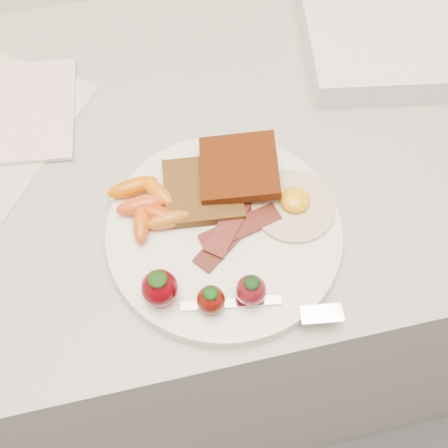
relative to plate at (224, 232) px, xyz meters
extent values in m
cube|color=gray|center=(-0.02, 0.15, -0.46)|extent=(2.00, 0.60, 0.90)
cylinder|color=white|center=(0.00, 0.00, 0.00)|extent=(0.27, 0.27, 0.02)
cube|color=black|center=(-0.01, 0.05, 0.02)|extent=(0.10, 0.10, 0.01)
cube|color=#3B1604|center=(0.03, 0.06, 0.03)|extent=(0.11, 0.10, 0.02)
cylinder|color=silver|center=(0.08, 0.01, 0.01)|extent=(0.12, 0.12, 0.01)
ellipsoid|color=#F3A20B|center=(0.09, 0.01, 0.02)|extent=(0.04, 0.04, 0.02)
cube|color=black|center=(0.00, -0.01, 0.01)|extent=(0.09, 0.08, 0.00)
cube|color=#41180C|center=(0.02, -0.01, 0.01)|extent=(0.10, 0.05, 0.00)
cube|color=#4F090E|center=(0.01, 0.00, 0.02)|extent=(0.08, 0.09, 0.00)
ellipsoid|color=#D34615|center=(-0.09, 0.05, 0.02)|extent=(0.06, 0.02, 0.02)
ellipsoid|color=#C63907|center=(-0.07, 0.03, 0.02)|extent=(0.06, 0.05, 0.02)
ellipsoid|color=#CD4B10|center=(-0.09, 0.02, 0.02)|extent=(0.03, 0.06, 0.02)
ellipsoid|color=orange|center=(-0.07, 0.06, 0.02)|extent=(0.05, 0.06, 0.02)
ellipsoid|color=#CE5E00|center=(-0.09, 0.07, 0.02)|extent=(0.06, 0.03, 0.02)
ellipsoid|color=#C06118|center=(-0.06, 0.02, 0.02)|extent=(0.05, 0.02, 0.02)
ellipsoid|color=#590007|center=(-0.08, -0.07, 0.03)|extent=(0.04, 0.04, 0.04)
ellipsoid|color=black|center=(-0.08, -0.07, 0.05)|extent=(0.02, 0.02, 0.01)
ellipsoid|color=#590C06|center=(-0.03, -0.09, 0.03)|extent=(0.03, 0.03, 0.03)
ellipsoid|color=#083A08|center=(-0.03, -0.09, 0.04)|extent=(0.02, 0.02, 0.01)
ellipsoid|color=maroon|center=(0.01, -0.09, 0.03)|extent=(0.03, 0.03, 0.04)
ellipsoid|color=black|center=(0.01, -0.09, 0.05)|extent=(0.02, 0.02, 0.01)
cube|color=silver|center=(-0.01, -0.09, 0.01)|extent=(0.11, 0.03, 0.00)
cube|color=silver|center=(0.08, -0.12, 0.01)|extent=(0.05, 0.03, 0.00)
cube|color=#F3C4CC|center=(-0.21, 0.24, 0.00)|extent=(0.14, 0.19, 0.01)
cube|color=silver|center=(0.31, 0.25, 0.01)|extent=(0.30, 0.26, 0.04)
camera|label=1|loc=(-0.07, -0.31, 0.56)|focal=45.00mm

